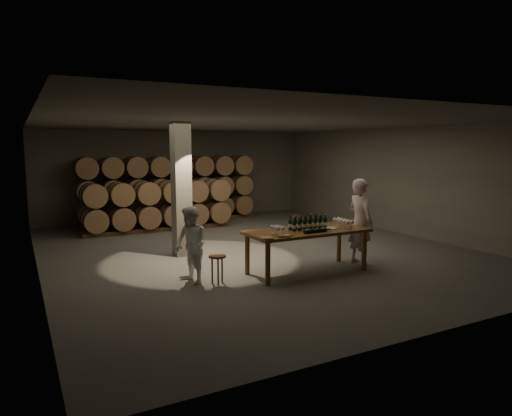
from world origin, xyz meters
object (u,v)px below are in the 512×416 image
stool (217,261)px  plate (330,228)px  bottle_cluster (308,224)px  person_woman (191,245)px  tasting_table (307,235)px  person_man (360,222)px  notebook_near (284,236)px

stool → plate: bearing=-4.5°
bottle_cluster → person_woman: person_woman is taller
tasting_table → person_man: person_man is taller
notebook_near → stool: size_ratio=0.43×
person_woman → plate: bearing=69.0°
plate → stool: 2.54m
person_woman → bottle_cluster: bearing=70.8°
plate → notebook_near: size_ratio=1.29×
bottle_cluster → person_man: person_man is taller
person_woman → stool: bearing=45.9°
notebook_near → stool: notebook_near is taller
tasting_table → stool: 2.01m
bottle_cluster → stool: size_ratio=1.55×
person_man → notebook_near: bearing=100.2°
tasting_table → bottle_cluster: size_ratio=3.03×
bottle_cluster → plate: 0.48m
stool → person_man: size_ratio=0.29×
plate → person_woman: size_ratio=0.21×
notebook_near → person_woman: 1.78m
bottle_cluster → plate: bottle_cluster is taller
stool → person_man: (3.41, -0.10, 0.51)m
person_man → person_woman: 3.87m
person_woman → notebook_near: bearing=52.3°
notebook_near → plate: bearing=28.2°
tasting_table → stool: tasting_table is taller
notebook_near → person_man: person_man is taller
bottle_cluster → notebook_near: bottle_cluster is taller
notebook_near → person_woman: bearing=169.5°
plate → person_woman: (-2.92, 0.47, -0.16)m
tasting_table → person_woman: person_woman is taller
person_man → person_woman: size_ratio=1.29×
plate → person_man: person_man is taller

